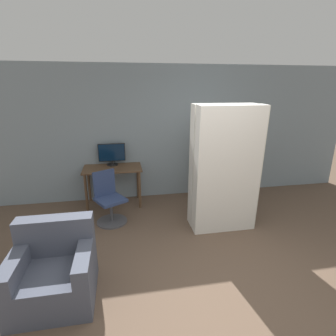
{
  "coord_description": "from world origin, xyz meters",
  "views": [
    {
      "loc": [
        -1.01,
        -2.12,
        2.26
      ],
      "look_at": [
        -0.3,
        1.73,
        1.05
      ],
      "focal_mm": 28.0,
      "sensor_mm": 36.0,
      "label": 1
    }
  ],
  "objects": [
    {
      "name": "mattress_near",
      "position": [
        0.6,
        1.5,
        1.01
      ],
      "size": [
        1.03,
        0.32,
        2.03
      ],
      "color": "silver",
      "rests_on": "ground"
    },
    {
      "name": "wall_back",
      "position": [
        0.0,
        3.18,
        1.35
      ],
      "size": [
        8.0,
        0.06,
        2.7
      ],
      "color": "gray",
      "rests_on": "ground"
    },
    {
      "name": "mattress_far",
      "position": [
        0.6,
        1.78,
        1.01
      ],
      "size": [
        1.03,
        0.29,
        2.03
      ],
      "color": "silver",
      "rests_on": "ground"
    },
    {
      "name": "armchair",
      "position": [
        -1.81,
        0.49,
        0.32
      ],
      "size": [
        0.85,
        0.8,
        0.85
      ],
      "color": "#474C5B",
      "rests_on": "ground"
    },
    {
      "name": "desk",
      "position": [
        -1.2,
        2.84,
        0.65
      ],
      "size": [
        1.11,
        0.62,
        0.77
      ],
      "color": "brown",
      "rests_on": "ground"
    },
    {
      "name": "monitor",
      "position": [
        -1.2,
        3.02,
        1.0
      ],
      "size": [
        0.53,
        0.22,
        0.44
      ],
      "color": "black",
      "rests_on": "desk"
    },
    {
      "name": "bookshelf",
      "position": [
        0.93,
        3.05,
        0.82
      ],
      "size": [
        0.84,
        0.26,
        1.68
      ],
      "color": "brown",
      "rests_on": "ground"
    },
    {
      "name": "ground_plane",
      "position": [
        0.0,
        0.0,
        0.0
      ],
      "size": [
        16.0,
        16.0,
        0.0
      ],
      "primitive_type": "plane",
      "color": "brown"
    },
    {
      "name": "office_chair",
      "position": [
        -1.26,
        2.13,
        0.36
      ],
      "size": [
        0.6,
        0.6,
        0.9
      ],
      "color": "#4C4C51",
      "rests_on": "ground"
    }
  ]
}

